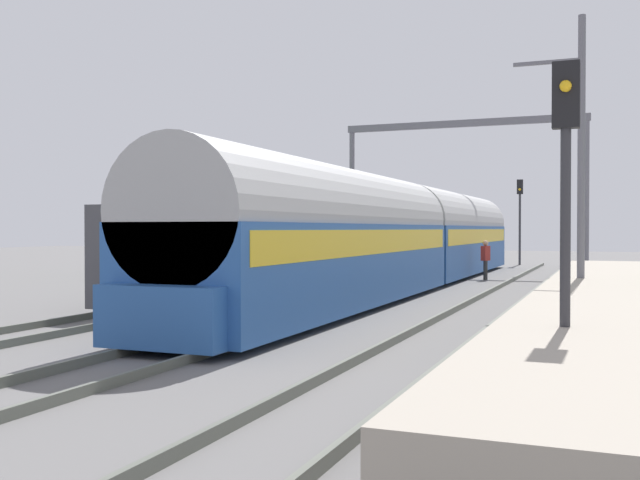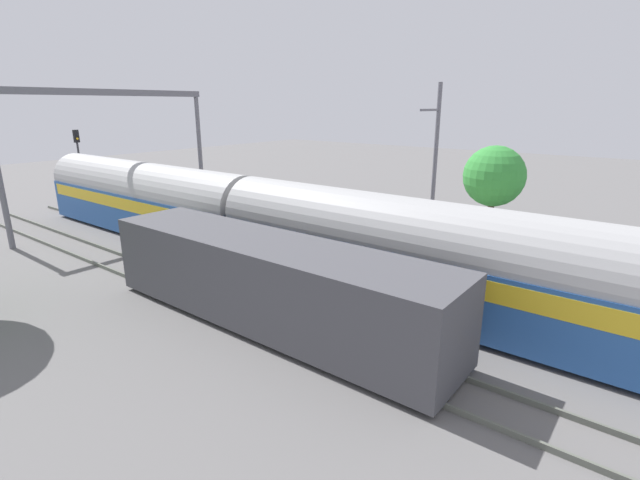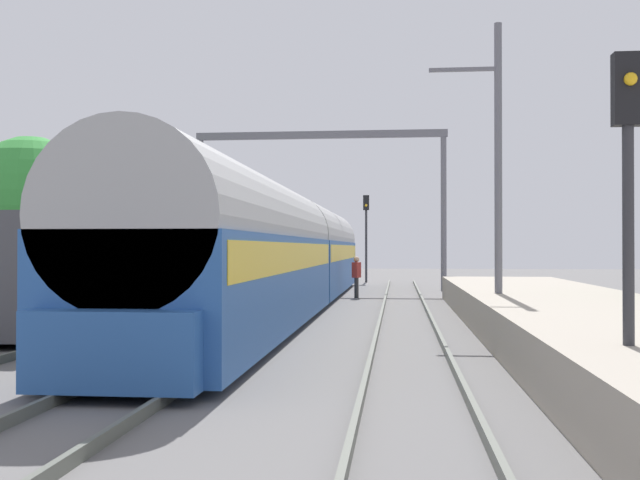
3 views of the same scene
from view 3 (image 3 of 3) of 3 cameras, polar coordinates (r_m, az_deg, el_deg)
The scene contains 13 objects.
ground at distance 16.37m, azimuth -7.73°, elevation -7.94°, with size 120.00×120.00×0.00m, color slate.
track_far_west at distance 17.75m, azimuth -20.62°, elevation -7.08°, with size 1.52×60.00×0.16m.
track_west at distance 16.36m, azimuth -7.73°, elevation -7.66°, with size 1.52×60.00×0.16m.
track_east at distance 15.91m, azimuth 6.71°, elevation -7.87°, with size 1.52×60.00×0.16m.
platform at distance 18.31m, azimuth 18.71°, elevation -5.72°, with size 4.40×28.00×0.90m.
passenger_train at distance 26.43m, azimuth -2.43°, elevation -0.85°, with size 2.93×32.85×3.82m.
freight_car at distance 22.37m, azimuth -14.70°, elevation -2.17°, with size 2.80×13.00×2.70m.
person_crossing at distance 31.47m, azimuth 2.77°, elevation -2.52°, with size 0.38×0.46×1.73m.
railway_signal_near at distance 10.05m, azimuth 22.22°, elevation 4.11°, with size 0.36×0.30×4.50m.
railway_signal_far at distance 45.84m, azimuth 3.50°, elevation 1.00°, with size 0.36×0.30×5.28m.
catenary_gantry at distance 37.47m, azimuth 0.01°, elevation 4.83°, with size 12.49×0.28×7.86m.
catenary_pole_east_mid at distance 20.41m, azimuth 13.16°, elevation 5.20°, with size 1.90×0.20×8.00m.
tree_west_background at distance 33.40m, azimuth -20.98°, elevation 3.29°, with size 4.71×4.71×6.70m.
Camera 3 is at (3.82, -15.78, 2.10)m, focal length 42.43 mm.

